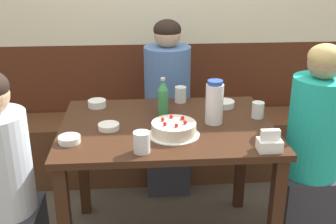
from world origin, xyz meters
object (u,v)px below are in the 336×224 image
(glass_water_tall, at_px, (258,110))
(glass_tumbler_short, at_px, (181,94))
(soju_bottle, at_px, (163,97))
(person_teal_shirt, at_px, (2,190))
(glass_shot_small, at_px, (142,142))
(person_grey_tee, at_px, (167,113))
(bowl_soup_white, at_px, (69,139))
(water_pitcher, at_px, (214,102))
(birthday_cake, at_px, (174,129))
(napkin_holder, at_px, (270,143))
(person_pale_blue_shirt, at_px, (312,156))
(bench_seat, at_px, (159,147))
(bowl_side_dish, at_px, (109,126))
(bowl_rice_small, at_px, (97,104))
(bowl_sauce_shallow, at_px, (224,104))

(glass_water_tall, bearing_deg, glass_tumbler_short, 144.74)
(soju_bottle, relative_size, person_teal_shirt, 0.19)
(glass_shot_small, distance_m, person_grey_tee, 1.04)
(person_grey_tee, bearing_deg, bowl_soup_white, -32.05)
(water_pitcher, height_order, glass_tumbler_short, water_pitcher)
(water_pitcher, relative_size, glass_shot_small, 2.41)
(birthday_cake, xyz_separation_m, bowl_soup_white, (-0.51, -0.05, -0.02))
(napkin_holder, height_order, bowl_soup_white, napkin_holder)
(water_pitcher, xyz_separation_m, glass_shot_small, (-0.39, -0.32, -0.07))
(person_pale_blue_shirt, bearing_deg, birthday_cake, 9.58)
(birthday_cake, relative_size, person_teal_shirt, 0.22)
(bench_seat, bearing_deg, water_pitcher, -72.98)
(glass_tumbler_short, bearing_deg, bowl_side_dish, -137.34)
(bowl_soup_white, relative_size, glass_shot_small, 1.09)
(water_pitcher, bearing_deg, glass_shot_small, -140.55)
(bench_seat, xyz_separation_m, person_pale_blue_shirt, (0.83, -0.84, 0.32))
(glass_tumbler_short, bearing_deg, soju_bottle, -121.38)
(water_pitcher, bearing_deg, bowl_soup_white, -165.18)
(bowl_rice_small, xyz_separation_m, glass_shot_small, (0.25, -0.61, 0.03))
(glass_shot_small, bearing_deg, glass_water_tall, 30.09)
(bowl_side_dish, xyz_separation_m, person_pale_blue_shirt, (1.13, 0.04, -0.23))
(glass_shot_small, height_order, person_teal_shirt, person_teal_shirt)
(glass_tumbler_short, xyz_separation_m, glass_shot_small, (-0.25, -0.66, 0.00))
(soju_bottle, distance_m, bowl_rice_small, 0.42)
(water_pitcher, relative_size, glass_water_tall, 2.67)
(glass_water_tall, xyz_separation_m, glass_tumbler_short, (-0.40, 0.28, 0.00))
(soju_bottle, distance_m, person_pale_blue_shirt, 0.91)
(birthday_cake, distance_m, soju_bottle, 0.30)
(soju_bottle, xyz_separation_m, person_teal_shirt, (-0.82, -0.39, -0.32))
(bowl_rice_small, relative_size, person_grey_tee, 0.09)
(bowl_sauce_shallow, bearing_deg, bowl_side_dish, -156.95)
(bowl_side_dish, xyz_separation_m, person_teal_shirt, (-0.52, -0.20, -0.23))
(bowl_soup_white, height_order, person_grey_tee, person_grey_tee)
(bowl_soup_white, relative_size, person_grey_tee, 0.09)
(birthday_cake, bearing_deg, bowl_side_dish, 163.25)
(glass_shot_small, bearing_deg, water_pitcher, 39.45)
(water_pitcher, xyz_separation_m, glass_water_tall, (0.26, 0.05, -0.07))
(bowl_sauce_shallow, xyz_separation_m, person_grey_tee, (-0.30, 0.43, -0.22))
(napkin_holder, height_order, glass_tumbler_short, napkin_holder)
(bowl_rice_small, bearing_deg, birthday_cake, -46.15)
(bowl_soup_white, distance_m, glass_tumbler_short, 0.80)
(bowl_side_dish, distance_m, glass_shot_small, 0.33)
(bowl_soup_white, xyz_separation_m, bowl_rice_small, (0.09, 0.49, 0.00))
(person_pale_blue_shirt, bearing_deg, glass_water_tall, -11.43)
(bowl_sauce_shallow, relative_size, glass_shot_small, 1.28)
(glass_tumbler_short, bearing_deg, glass_water_tall, -35.26)
(napkin_holder, relative_size, bowl_soup_white, 1.02)
(bowl_side_dish, bearing_deg, bowl_soup_white, -140.33)
(water_pitcher, distance_m, person_grey_tee, 0.76)
(napkin_holder, bearing_deg, person_teal_shirt, 175.47)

